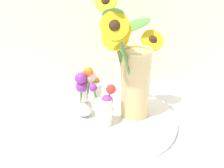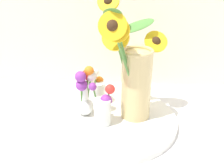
{
  "view_description": "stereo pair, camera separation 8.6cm",
  "coord_description": "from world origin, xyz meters",
  "px_view_note": "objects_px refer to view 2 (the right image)",
  "views": [
    {
      "loc": [
        -0.06,
        -0.76,
        0.52
      ],
      "look_at": [
        -0.03,
        0.03,
        0.15
      ],
      "focal_mm": 42.0,
      "sensor_mm": 36.0,
      "label": 1
    },
    {
      "loc": [
        0.03,
        -0.75,
        0.52
      ],
      "look_at": [
        -0.03,
        0.03,
        0.15
      ],
      "focal_mm": 42.0,
      "sensor_mm": 36.0,
      "label": 2
    }
  ],
  "objects_px": {
    "vase_small_back": "(96,89)",
    "vase_bulb_right": "(86,90)",
    "mason_jar_sunflowers": "(134,73)",
    "vase_small_center": "(103,107)",
    "serving_tray": "(112,120)"
  },
  "relations": [
    {
      "from": "mason_jar_sunflowers",
      "to": "vase_small_back",
      "type": "distance_m",
      "value": 0.19
    },
    {
      "from": "mason_jar_sunflowers",
      "to": "vase_bulb_right",
      "type": "xyz_separation_m",
      "value": [
        -0.16,
        -0.01,
        -0.06
      ]
    },
    {
      "from": "vase_small_center",
      "to": "vase_bulb_right",
      "type": "relative_size",
      "value": 0.76
    },
    {
      "from": "vase_small_back",
      "to": "vase_bulb_right",
      "type": "bearing_deg",
      "value": -103.82
    },
    {
      "from": "serving_tray",
      "to": "vase_small_center",
      "type": "relative_size",
      "value": 3.23
    },
    {
      "from": "vase_bulb_right",
      "to": "vase_small_center",
      "type": "bearing_deg",
      "value": -36.1
    },
    {
      "from": "serving_tray",
      "to": "vase_small_back",
      "type": "height_order",
      "value": "vase_small_back"
    },
    {
      "from": "vase_small_center",
      "to": "vase_bulb_right",
      "type": "xyz_separation_m",
      "value": [
        -0.07,
        0.05,
        0.03
      ]
    },
    {
      "from": "mason_jar_sunflowers",
      "to": "vase_small_back",
      "type": "xyz_separation_m",
      "value": [
        -0.14,
        0.08,
        -0.11
      ]
    },
    {
      "from": "vase_small_center",
      "to": "vase_small_back",
      "type": "relative_size",
      "value": 1.0
    },
    {
      "from": "mason_jar_sunflowers",
      "to": "vase_small_center",
      "type": "relative_size",
      "value": 2.99
    },
    {
      "from": "serving_tray",
      "to": "vase_small_center",
      "type": "bearing_deg",
      "value": -125.25
    },
    {
      "from": "mason_jar_sunflowers",
      "to": "vase_bulb_right",
      "type": "height_order",
      "value": "mason_jar_sunflowers"
    },
    {
      "from": "vase_small_center",
      "to": "vase_small_back",
      "type": "distance_m",
      "value": 0.15
    },
    {
      "from": "vase_small_center",
      "to": "mason_jar_sunflowers",
      "type": "bearing_deg",
      "value": 30.22
    }
  ]
}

